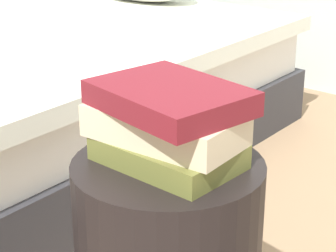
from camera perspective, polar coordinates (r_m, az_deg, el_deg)
bed at (r=2.51m, az=-14.15°, el=3.17°), size 1.57×2.03×0.62m
book_olive at (r=1.16m, az=-0.08°, el=-2.39°), size 0.26×0.18×0.05m
book_cream at (r=1.14m, az=-0.41°, el=0.07°), size 0.29×0.17×0.06m
book_maroon at (r=1.13m, az=0.21°, el=2.55°), size 0.30×0.24×0.04m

